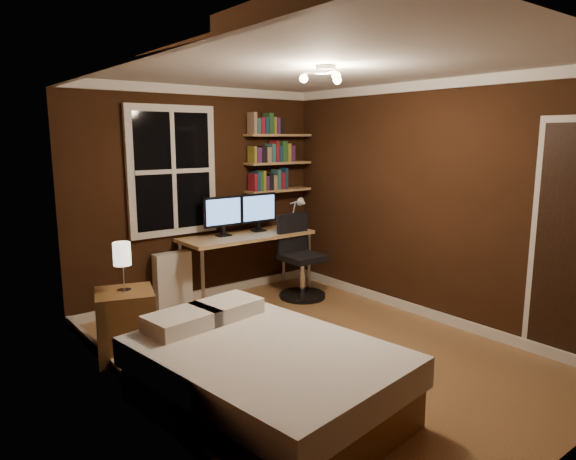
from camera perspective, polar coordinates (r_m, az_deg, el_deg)
floor at (r=4.80m, az=3.00°, el=-13.45°), size 4.20×4.20×0.00m
wall_back at (r=6.17m, az=-9.82°, el=3.83°), size 3.20×0.04×2.50m
wall_left at (r=3.61m, az=-16.35°, el=-1.01°), size 0.04×4.20×2.50m
wall_right at (r=5.62m, az=15.56°, el=2.97°), size 0.04×4.20×2.50m
ceiling at (r=4.43m, az=3.32°, el=17.67°), size 3.20×4.20×0.02m
window at (r=5.95m, az=-12.73°, el=6.40°), size 1.06×0.06×1.46m
ceiling_fixture at (r=4.34m, az=4.21°, el=16.48°), size 0.44×0.44×0.18m
bookshelf_lower at (r=6.64m, az=-1.07°, el=4.44°), size 0.92×0.22×0.03m
books_row_lower at (r=6.63m, az=-1.08°, el=5.56°), size 0.60×0.16×0.23m
bookshelf_middle at (r=6.62m, az=-1.08°, el=7.45°), size 0.92×0.22×0.03m
books_row_middle at (r=6.61m, az=-1.09°, el=8.58°), size 0.60×0.16×0.23m
bookshelf_upper at (r=6.61m, az=-1.09°, el=10.49°), size 0.92×0.22×0.03m
books_row_upper at (r=6.61m, az=-1.10°, el=11.61°), size 0.48×0.16×0.23m
bed at (r=3.76m, az=-2.71°, el=-15.99°), size 1.56×2.00×0.63m
nightstand at (r=4.82m, az=-17.55°, el=-9.96°), size 0.61×0.61×0.61m
bedside_lamp at (r=4.66m, az=-17.90°, el=-3.94°), size 0.15×0.15×0.43m
radiator at (r=6.05m, az=-12.69°, el=-5.41°), size 0.42×0.15×0.64m
desk at (r=6.20m, az=-4.56°, el=-1.02°), size 1.63×0.61×0.78m
monitor_left at (r=6.07m, az=-7.23°, el=1.52°), size 0.51×0.12×0.47m
monitor_right at (r=6.34m, az=-3.31°, el=1.96°), size 0.51×0.12×0.47m
desk_lamp at (r=6.38m, az=0.97°, el=1.90°), size 0.14×0.32×0.44m
office_chair at (r=6.25m, az=1.34°, el=-4.00°), size 0.56×0.56×1.01m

